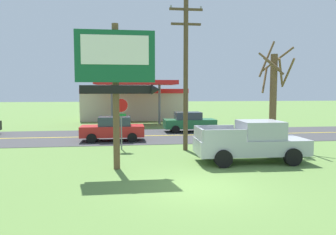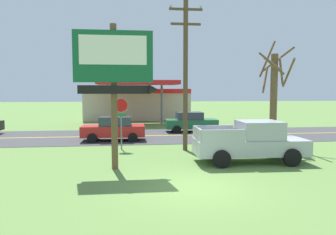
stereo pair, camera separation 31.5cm
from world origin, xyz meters
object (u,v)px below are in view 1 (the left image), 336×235
object	(u,v)px
utility_pole	(186,71)
stop_sign	(121,114)
gas_station	(134,103)
car_red_mid_lane	(113,129)
pickup_silver_parked_on_lawn	(252,142)
car_green_far_lane	(189,122)
motel_sign	(117,70)
bare_tree	(273,96)

from	to	relation	value
utility_pole	stop_sign	bearing A→B (deg)	169.59
gas_station	car_red_mid_lane	world-z (taller)	gas_station
car_red_mid_lane	pickup_silver_parked_on_lawn	bearing A→B (deg)	-47.22
utility_pole	car_green_far_lane	bearing A→B (deg)	77.18
pickup_silver_parked_on_lawn	car_red_mid_lane	distance (m)	10.01
motel_sign	bare_tree	bearing A→B (deg)	23.87
motel_sign	utility_pole	xyz separation A→B (m)	(3.70, 4.09, 0.22)
motel_sign	pickup_silver_parked_on_lawn	world-z (taller)	motel_sign
bare_tree	stop_sign	bearing A→B (deg)	174.49
stop_sign	gas_station	xyz separation A→B (m)	(1.29, 19.72, -0.08)
bare_tree	car_green_far_lane	size ratio (longest dim) A/B	1.50
stop_sign	pickup_silver_parked_on_lawn	xyz separation A→B (m)	(6.19, -4.07, -1.06)
pickup_silver_parked_on_lawn	gas_station	bearing A→B (deg)	101.64
gas_station	pickup_silver_parked_on_lawn	world-z (taller)	gas_station
stop_sign	gas_station	world-z (taller)	gas_station
car_red_mid_lane	car_green_far_lane	xyz separation A→B (m)	(6.03, 4.00, 0.00)
bare_tree	pickup_silver_parked_on_lawn	world-z (taller)	bare_tree
bare_tree	gas_station	world-z (taller)	bare_tree
stop_sign	car_red_mid_lane	size ratio (longest dim) A/B	0.70
bare_tree	car_red_mid_lane	bearing A→B (deg)	156.22
pickup_silver_parked_on_lawn	car_green_far_lane	xyz separation A→B (m)	(-0.76, 11.35, -0.13)
stop_sign	bare_tree	bearing A→B (deg)	-5.51
stop_sign	car_green_far_lane	bearing A→B (deg)	53.28
utility_pole	pickup_silver_parked_on_lawn	world-z (taller)	utility_pole
utility_pole	car_green_far_lane	world-z (taller)	utility_pole
gas_station	car_green_far_lane	bearing A→B (deg)	-71.60
bare_tree	car_red_mid_lane	xyz separation A→B (m)	(-9.36, 4.12, -2.27)
motel_sign	bare_tree	world-z (taller)	bare_tree
motel_sign	car_green_far_lane	xyz separation A→B (m)	(5.51, 12.03, -3.42)
pickup_silver_parked_on_lawn	car_green_far_lane	world-z (taller)	pickup_silver_parked_on_lawn
car_green_far_lane	stop_sign	bearing A→B (deg)	-126.72
gas_station	car_red_mid_lane	bearing A→B (deg)	-96.57
utility_pole	gas_station	size ratio (longest dim) A/B	0.70
utility_pole	gas_station	world-z (taller)	utility_pole
bare_tree	car_red_mid_lane	size ratio (longest dim) A/B	1.50
stop_sign	motel_sign	bearing A→B (deg)	-90.93
utility_pole	car_red_mid_lane	xyz separation A→B (m)	(-4.23, 3.94, -3.64)
motel_sign	stop_sign	world-z (taller)	motel_sign
utility_pole	car_red_mid_lane	bearing A→B (deg)	136.98
pickup_silver_parked_on_lawn	car_red_mid_lane	size ratio (longest dim) A/B	1.25
utility_pole	pickup_silver_parked_on_lawn	xyz separation A→B (m)	(2.57, -3.40, -3.51)
pickup_silver_parked_on_lawn	car_red_mid_lane	xyz separation A→B (m)	(-6.80, 7.35, -0.13)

